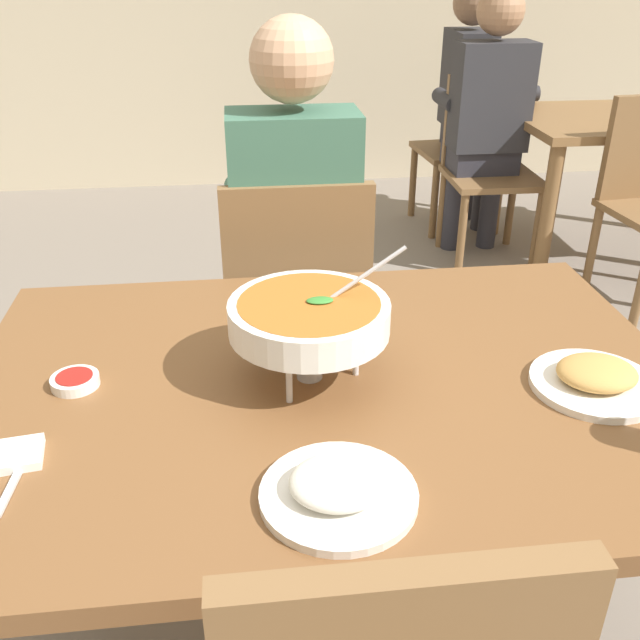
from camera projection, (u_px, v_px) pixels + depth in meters
ground_plane at (327, 633)px, 1.69m from camera, size 16.00×16.00×0.00m
dining_table_main at (329, 418)px, 1.40m from camera, size 1.38×0.98×0.72m
chair_diner_main at (296, 300)px, 2.14m from camera, size 0.44×0.44×0.90m
diner_main at (294, 222)px, 2.05m from camera, size 0.40×0.45×1.31m
curry_bowl at (309, 318)px, 1.30m from camera, size 0.33×0.30×0.26m
rice_plate at (339, 488)px, 1.05m from camera, size 0.24×0.24×0.06m
appetizer_plate at (596, 378)px, 1.32m from camera, size 0.24×0.24×0.06m
sauce_dish at (75, 381)px, 1.33m from camera, size 0.09×0.09×0.02m
napkin_folded at (4, 457)px, 1.14m from camera, size 0.13×0.10×0.02m
spoon_utensil at (15, 478)px, 1.10m from camera, size 0.02×0.17×0.01m
dining_table_far at (613, 142)px, 3.52m from camera, size 1.00×0.80×0.72m
chair_bg_left at (475, 137)px, 3.97m from camera, size 0.47×0.47×0.90m
chair_bg_middle at (488, 158)px, 3.57m from camera, size 0.45×0.45×0.90m
patron_bg_left at (473, 94)px, 3.85m from camera, size 0.45×0.40×1.31m
patron_bg_middle at (487, 111)px, 3.45m from camera, size 0.40×0.45×1.31m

